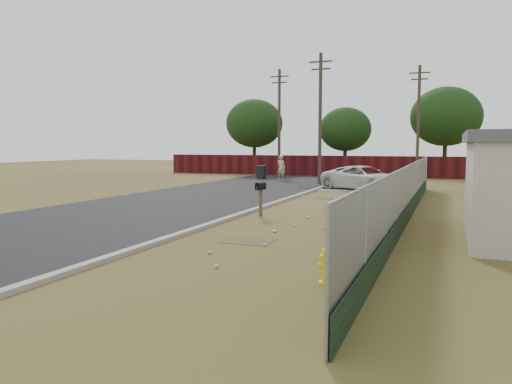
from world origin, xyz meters
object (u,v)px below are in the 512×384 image
at_px(fire_hydrant, 327,266).
at_px(mailbox, 261,189).
at_px(pickup_truck, 364,178).
at_px(pedestrian, 281,168).
at_px(trash_bin, 261,172).

relative_size(fire_hydrant, mailbox, 0.58).
relative_size(fire_hydrant, pickup_truck, 0.15).
distance_m(pedestrian, trash_bin, 2.46).
bearing_deg(pickup_truck, fire_hydrant, -144.87).
distance_m(fire_hydrant, trash_bin, 30.58).
relative_size(fire_hydrant, pedestrian, 0.40).
distance_m(fire_hydrant, pedestrian, 28.67).
relative_size(mailbox, pedestrian, 0.68).
relative_size(mailbox, pickup_truck, 0.25).
relative_size(mailbox, trash_bin, 1.25).
distance_m(pickup_truck, pedestrian, 9.40).
bearing_deg(pedestrian, mailbox, 121.92).
bearing_deg(pedestrian, fire_hydrant, 126.03).
height_order(mailbox, trash_bin, mailbox).
height_order(pickup_truck, pedestrian, pedestrian).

